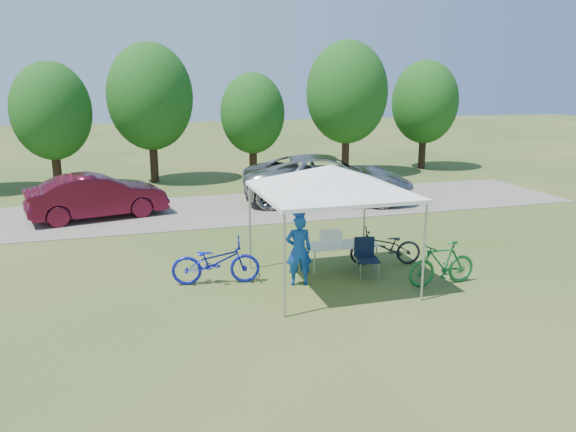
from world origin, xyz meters
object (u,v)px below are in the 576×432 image
object	(u,v)px
cyclist	(299,250)
minivan	(328,179)
bike_dark	(386,247)
cooler	(331,238)
bike_green	(442,264)
folding_table	(342,246)
folding_chair	(366,254)
sedan	(97,196)
bike_blue	(216,262)

from	to	relation	value
cyclist	minivan	bearing A→B (deg)	-106.94
cyclist	bike_dark	world-z (taller)	cyclist
cooler	minivan	bearing A→B (deg)	70.05
bike_green	bike_dark	distance (m)	1.75
folding_table	bike_dark	xyz separation A→B (m)	(1.24, 0.14, -0.17)
folding_table	folding_chair	world-z (taller)	folding_chair
folding_table	folding_chair	xyz separation A→B (m)	(0.41, -0.53, -0.09)
bike_dark	folding_chair	bearing A→B (deg)	-37.54
bike_green	minivan	bearing A→B (deg)	174.52
bike_green	bike_dark	size ratio (longest dim) A/B	0.94
cooler	minivan	world-z (taller)	minivan
cyclist	minivan	distance (m)	8.74
folding_chair	bike_dark	xyz separation A→B (m)	(0.83, 0.67, -0.09)
cooler	cyclist	xyz separation A→B (m)	(-0.98, -0.58, -0.05)
cyclist	bike_dark	bearing A→B (deg)	-156.22
bike_dark	sedan	size ratio (longest dim) A/B	0.40
cyclist	bike_green	xyz separation A→B (m)	(3.08, -0.93, -0.31)
cyclist	bike_dark	xyz separation A→B (m)	(2.50, 0.72, -0.34)
sedan	bike_green	bearing A→B (deg)	-151.85
folding_chair	bike_blue	xyz separation A→B (m)	(-3.45, 0.55, -0.03)
folding_table	minivan	bearing A→B (deg)	72.02
folding_table	folding_chair	distance (m)	0.68
cooler	sedan	distance (m)	9.10
bike_dark	minivan	xyz separation A→B (m)	(1.15, 7.23, 0.43)
bike_green	minivan	world-z (taller)	minivan
cyclist	bike_green	size ratio (longest dim) A/B	0.97
folding_chair	bike_green	world-z (taller)	bike_green
minivan	folding_table	bearing A→B (deg)	175.39
sedan	folding_table	bearing A→B (deg)	-154.19
folding_table	cooler	world-z (taller)	cooler
folding_chair	bike_green	size ratio (longest dim) A/B	0.56
bike_green	sedan	bearing A→B (deg)	-140.74
bike_dark	sedan	world-z (taller)	sedan
cooler	cyclist	distance (m)	1.14
cooler	bike_blue	distance (m)	2.78
bike_blue	bike_dark	distance (m)	4.29
folding_table	sedan	xyz separation A→B (m)	(-5.80, 7.23, 0.11)
folding_table	cooler	distance (m)	0.36
bike_green	sedan	size ratio (longest dim) A/B	0.38
cyclist	minivan	world-z (taller)	minivan
cyclist	bike_green	bearing A→B (deg)	170.91
minivan	sedan	world-z (taller)	minivan
minivan	cooler	bearing A→B (deg)	173.42
bike_green	minivan	size ratio (longest dim) A/B	0.26
folding_table	cooler	xyz separation A→B (m)	(-0.28, 0.00, 0.22)
folding_table	cyclist	xyz separation A→B (m)	(-1.26, -0.58, 0.17)
minivan	sedan	size ratio (longest dim) A/B	1.43
bike_blue	bike_green	xyz separation A→B (m)	(4.87, -1.53, -0.02)
folding_chair	sedan	xyz separation A→B (m)	(-6.21, 7.76, 0.20)
cyclist	bike_dark	distance (m)	2.63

